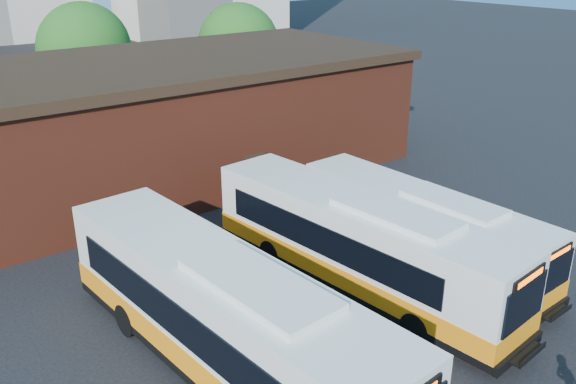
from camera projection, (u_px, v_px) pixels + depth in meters
ground at (429, 361)px, 18.72m from camera, size 220.00×220.00×0.00m
bus_midwest at (224, 321)px, 17.67m from camera, size 3.98×14.12×3.80m
bus_mideast at (358, 247)px, 22.23m from camera, size 4.07×13.45×3.62m
bus_east at (421, 230)px, 24.07m from camera, size 2.92×11.65×3.15m
depot_building at (144, 120)px, 32.35m from camera, size 28.60×12.60×6.40m
tree_mid at (85, 49)px, 43.17m from camera, size 6.56×6.56×8.36m
tree_east at (239, 44)px, 47.15m from camera, size 6.24×6.24×7.96m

